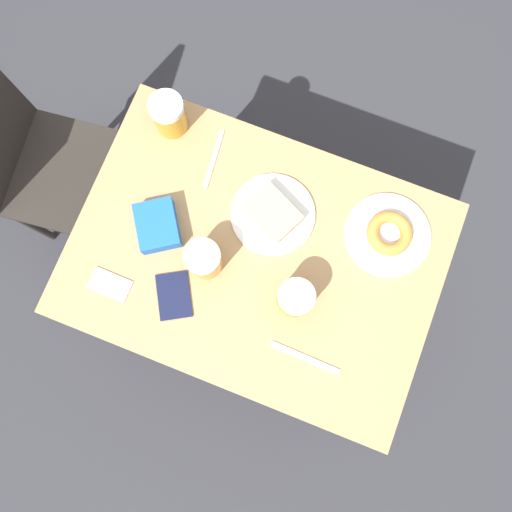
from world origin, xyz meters
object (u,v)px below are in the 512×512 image
Objects in this scene: plate_with_donut at (388,234)px; passport_near_edge at (174,296)px; beer_mug_left at (204,259)px; beer_mug_center at (169,115)px; chair at (28,158)px; napkin_folded at (110,285)px; knife at (305,358)px; beer_mug_right at (295,298)px; plate_with_cake at (273,213)px; fork at (214,159)px; blue_pouch at (157,226)px.

plate_with_donut is 1.56× the size of passport_near_edge.
beer_mug_left is 0.79× the size of passport_near_edge.
plate_with_donut is at bearing -97.15° from beer_mug_center.
beer_mug_left is (-0.13, -0.72, 0.28)m from chair.
knife is (0.01, -0.56, -0.00)m from napkin_folded.
beer_mug_right is at bearing 145.81° from plate_with_donut.
beer_mug_center is (0.34, 0.24, 0.00)m from beer_mug_left.
beer_mug_center is 0.50m from passport_near_edge.
beer_mug_left is at bearing 147.77° from plate_with_cake.
knife is at bearing -112.30° from beer_mug_left.
plate_with_cake is at bearing 100.92° from plate_with_donut.
knife is (-0.43, -0.44, -0.00)m from fork.
blue_pouch is at bearing 74.55° from beer_mug_left.
napkin_folded is 0.45m from fork.
napkin_folded is (-0.14, 0.48, -0.06)m from beer_mug_right.
napkin_folded is at bearing 124.26° from beer_mug_left.
plate_with_cake is 0.32m from plate_with_donut.
knife is at bearing -147.74° from beer_mug_right.
chair reaches higher than blue_pouch.
plate_with_cake is at bearing 33.34° from knife.
plate_with_cake is 1.54× the size of passport_near_edge.
beer_mug_left is 1.00× the size of beer_mug_right.
beer_mug_center is 0.71× the size of blue_pouch.
beer_mug_right is 0.67× the size of fork.
chair is 1.18m from plate_with_donut.
chair is 0.75m from passport_near_edge.
plate_with_cake is at bearing 34.04° from beer_mug_right.
beer_mug_left is 0.17m from blue_pouch.
chair is 7.35× the size of beer_mug_right.
fork is at bearing -110.09° from beer_mug_center.
napkin_folded is 0.18m from passport_near_edge.
plate_with_donut reaches higher than napkin_folded.
passport_near_edge is (-0.12, 0.05, -0.06)m from beer_mug_left.
plate_with_cake reaches higher than knife.
passport_near_edge is at bearing 157.75° from beer_mug_left.
beer_mug_center is at bearing 35.74° from beer_mug_left.
beer_mug_left reaches higher than plate_with_cake.
plate_with_cake is 0.23m from fork.
knife is at bearing -111.06° from chair.
beer_mug_center is at bearing 68.27° from plate_with_cake.
plate_with_cake is 0.25m from beer_mug_right.
blue_pouch is (-0.24, 0.07, 0.03)m from fork.
beer_mug_right is at bearing -104.83° from chair.
plate_with_donut is 1.33× the size of fork.
fork is (0.29, 0.09, -0.06)m from beer_mug_left.
plate_with_cake is at bearing -111.73° from beer_mug_center.
beer_mug_right reaches higher than passport_near_edge.
plate_with_cake is at bearing -44.91° from napkin_folded.
beer_mug_left is at bearing 67.70° from knife.
blue_pouch reaches higher than knife.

